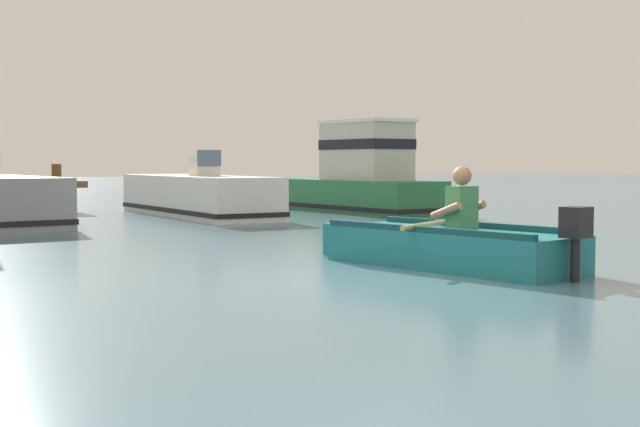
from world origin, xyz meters
name	(u,v)px	position (x,y,z in m)	size (l,w,h in m)	color
ground_plane	(380,278)	(0.00, 0.00, 0.00)	(120.00, 120.00, 0.00)	slate
rowboat_with_person	(447,246)	(1.24, 0.45, 0.25)	(1.81, 3.71, 1.19)	#1E727A
moored_boat_white	(198,197)	(2.33, 10.93, 0.44)	(1.67, 5.89, 1.49)	white
moored_boat_green	(359,179)	(6.35, 10.40, 0.82)	(2.07, 5.39, 2.24)	#287042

